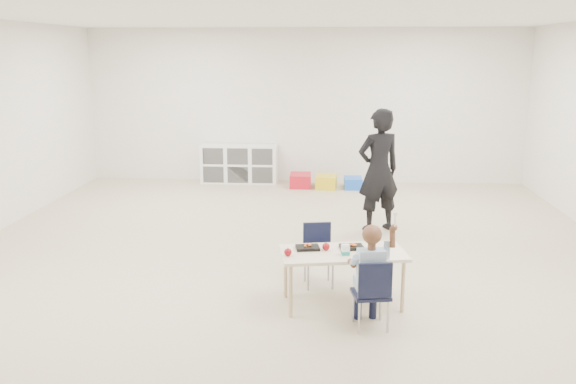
# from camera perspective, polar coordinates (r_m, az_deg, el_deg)

# --- Properties ---
(room) EXTENTS (9.00, 9.02, 2.80)m
(room) POSITION_cam_1_polar(r_m,az_deg,el_deg) (6.81, -0.08, 4.79)
(room) COLOR tan
(room) RESTS_ON ground
(table) EXTENTS (1.25, 0.78, 0.53)m
(table) POSITION_cam_1_polar(r_m,az_deg,el_deg) (5.88, 5.12, -7.99)
(table) COLOR #FFECCB
(table) RESTS_ON ground
(chair_near) EXTENTS (0.36, 0.34, 0.64)m
(chair_near) POSITION_cam_1_polar(r_m,az_deg,el_deg) (5.42, 7.75, -9.33)
(chair_near) COLOR black
(chair_near) RESTS_ON ground
(chair_far) EXTENTS (0.36, 0.34, 0.64)m
(chair_far) POSITION_cam_1_polar(r_m,az_deg,el_deg) (6.31, 2.89, -5.99)
(chair_far) COLOR black
(chair_far) RESTS_ON ground
(child) EXTENTS (0.50, 0.50, 1.01)m
(child) POSITION_cam_1_polar(r_m,az_deg,el_deg) (5.36, 7.81, -7.50)
(child) COLOR #AAC5E7
(child) RESTS_ON chair_near
(lunch_tray_near) EXTENTS (0.24, 0.20, 0.03)m
(lunch_tray_near) POSITION_cam_1_polar(r_m,az_deg,el_deg) (5.87, 5.97, -5.15)
(lunch_tray_near) COLOR black
(lunch_tray_near) RESTS_ON table
(lunch_tray_far) EXTENTS (0.24, 0.20, 0.03)m
(lunch_tray_far) POSITION_cam_1_polar(r_m,az_deg,el_deg) (5.82, 1.84, -5.23)
(lunch_tray_far) COLOR black
(lunch_tray_far) RESTS_ON table
(milk_carton) EXTENTS (0.08, 0.08, 0.10)m
(milk_carton) POSITION_cam_1_polar(r_m,az_deg,el_deg) (5.67, 5.39, -5.43)
(milk_carton) COLOR white
(milk_carton) RESTS_ON table
(bread_roll) EXTENTS (0.09, 0.09, 0.07)m
(bread_roll) POSITION_cam_1_polar(r_m,az_deg,el_deg) (5.76, 7.83, -5.38)
(bread_roll) COLOR tan
(bread_roll) RESTS_ON table
(apple_near) EXTENTS (0.07, 0.07, 0.07)m
(apple_near) POSITION_cam_1_polar(r_m,az_deg,el_deg) (5.80, 3.57, -5.13)
(apple_near) COLOR maroon
(apple_near) RESTS_ON table
(apple_far) EXTENTS (0.07, 0.07, 0.07)m
(apple_far) POSITION_cam_1_polar(r_m,az_deg,el_deg) (5.63, -0.01, -5.65)
(apple_far) COLOR maroon
(apple_far) RESTS_ON table
(cubby_shelf) EXTENTS (1.40, 0.40, 0.70)m
(cubby_shelf) POSITION_cam_1_polar(r_m,az_deg,el_deg) (11.31, -4.59, 2.65)
(cubby_shelf) COLOR white
(cubby_shelf) RESTS_ON ground
(adult) EXTENTS (0.71, 0.61, 1.65)m
(adult) POSITION_cam_1_polar(r_m,az_deg,el_deg) (8.23, 8.47, 2.03)
(adult) COLOR black
(adult) RESTS_ON ground
(bin_red) EXTENTS (0.38, 0.49, 0.23)m
(bin_red) POSITION_cam_1_polar(r_m,az_deg,el_deg) (10.95, 1.17, 1.10)
(bin_red) COLOR red
(bin_red) RESTS_ON ground
(bin_yellow) EXTENTS (0.39, 0.49, 0.22)m
(bin_yellow) POSITION_cam_1_polar(r_m,az_deg,el_deg) (10.88, 3.61, 0.97)
(bin_yellow) COLOR gold
(bin_yellow) RESTS_ON ground
(bin_blue) EXTENTS (0.32, 0.41, 0.19)m
(bin_blue) POSITION_cam_1_polar(r_m,az_deg,el_deg) (10.89, 6.11, 0.85)
(bin_blue) COLOR blue
(bin_blue) RESTS_ON ground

